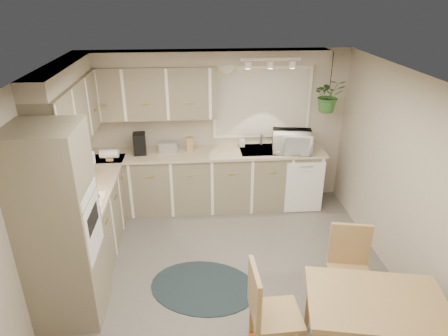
{
  "coord_description": "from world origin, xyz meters",
  "views": [
    {
      "loc": [
        -0.34,
        -3.78,
        3.19
      ],
      "look_at": [
        0.0,
        0.55,
        1.23
      ],
      "focal_mm": 32.0,
      "sensor_mm": 36.0,
      "label": 1
    }
  ],
  "objects_px": {
    "dining_table": "(371,332)",
    "chair_left": "(276,313)",
    "braided_rug": "(203,287)",
    "chair_back": "(350,274)",
    "microwave": "(292,139)"
  },
  "relations": [
    {
      "from": "dining_table",
      "to": "microwave",
      "type": "height_order",
      "value": "microwave"
    },
    {
      "from": "chair_left",
      "to": "braided_rug",
      "type": "xyz_separation_m",
      "value": [
        -0.65,
        0.96,
        -0.49
      ]
    },
    {
      "from": "braided_rug",
      "to": "chair_left",
      "type": "bearing_deg",
      "value": -56.13
    },
    {
      "from": "braided_rug",
      "to": "chair_back",
      "type": "bearing_deg",
      "value": -17.42
    },
    {
      "from": "braided_rug",
      "to": "dining_table",
      "type": "bearing_deg",
      "value": -37.53
    },
    {
      "from": "dining_table",
      "to": "chair_left",
      "type": "height_order",
      "value": "chair_left"
    },
    {
      "from": "dining_table",
      "to": "microwave",
      "type": "distance_m",
      "value": 3.04
    },
    {
      "from": "chair_back",
      "to": "braided_rug",
      "type": "bearing_deg",
      "value": -6.11
    },
    {
      "from": "dining_table",
      "to": "chair_back",
      "type": "height_order",
      "value": "chair_back"
    },
    {
      "from": "chair_left",
      "to": "braided_rug",
      "type": "height_order",
      "value": "chair_left"
    },
    {
      "from": "microwave",
      "to": "chair_back",
      "type": "bearing_deg",
      "value": -78.58
    },
    {
      "from": "dining_table",
      "to": "chair_left",
      "type": "bearing_deg",
      "value": 168.2
    },
    {
      "from": "chair_back",
      "to": "braided_rug",
      "type": "distance_m",
      "value": 1.66
    },
    {
      "from": "chair_back",
      "to": "dining_table",
      "type": "bearing_deg",
      "value": 97.95
    },
    {
      "from": "dining_table",
      "to": "braided_rug",
      "type": "xyz_separation_m",
      "value": [
        -1.48,
        1.14,
        -0.37
      ]
    }
  ]
}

